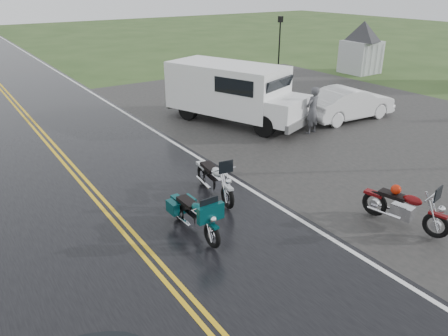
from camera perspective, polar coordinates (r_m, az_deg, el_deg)
name	(u,v)px	position (r m, az deg, el deg)	size (l,w,h in m)	color
ground	(165,276)	(9.24, -7.77, -13.75)	(120.00, 120.00, 0.00)	#2D471E
road	(45,138)	(17.88, -22.32, 3.60)	(8.00, 100.00, 0.04)	black
parking_pad	(346,123)	(19.12, 15.69, 5.70)	(14.00, 24.00, 0.03)	black
visitor_center	(363,34)	(29.86, 17.73, 16.31)	(16.00, 10.00, 4.80)	#A8AAAD
motorcycle_red	(438,216)	(11.07, 26.15, -5.67)	(0.76, 2.08, 1.23)	#5A0A0C
motorcycle_teal	(212,226)	(9.62, -1.58, -7.61)	(0.73, 2.01, 1.19)	#05373A
motorcycle_silver	(228,188)	(11.19, 0.48, -2.63)	(0.79, 2.16, 1.28)	#B5B9BD
van_white	(266,106)	(16.44, 5.45, 8.04)	(2.33, 6.22, 2.45)	white
person_at_van	(312,111)	(17.21, 11.47, 7.30)	(0.66, 0.43, 1.82)	#454549
sedan_white	(349,104)	(19.47, 15.98, 8.06)	(1.46, 4.19, 1.38)	silver
lamp_post_far_right	(279,47)	(27.30, 7.22, 15.37)	(0.31, 0.31, 3.63)	black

